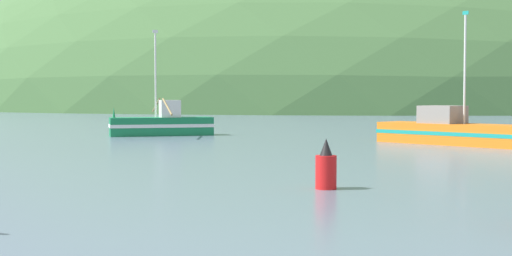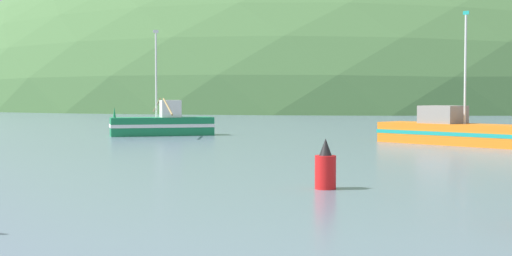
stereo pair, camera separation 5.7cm
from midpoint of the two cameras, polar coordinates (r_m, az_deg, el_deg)
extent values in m
ellipsoid|color=#47703D|center=(179.00, 7.62, 1.78)|extent=(210.00, 168.00, 80.38)
ellipsoid|color=#47703D|center=(244.17, -3.54, 2.04)|extent=(106.10, 84.88, 72.58)
cube|color=#197A47|center=(48.05, -7.63, 0.13)|extent=(7.14, 3.94, 1.25)
cube|color=white|center=(48.05, -7.63, 0.20)|extent=(7.21, 3.98, 0.22)
cone|color=#197A47|center=(47.72, -11.43, 1.25)|extent=(0.25, 0.25, 0.70)
cube|color=silver|center=(48.09, -6.96, 1.57)|extent=(1.72, 1.82, 1.17)
cylinder|color=silver|center=(47.98, -8.11, 4.27)|extent=(0.12, 0.12, 5.69)
cube|color=white|center=(48.15, -8.13, 7.80)|extent=(0.35, 0.14, 0.20)
cylinder|color=#997F4C|center=(45.10, -7.17, 1.75)|extent=(1.41, 3.90, 1.08)
cylinder|color=#997F4C|center=(50.92, -8.06, 1.85)|extent=(1.41, 3.90, 1.08)
cube|color=orange|center=(40.45, 16.08, -0.48)|extent=(8.29, 7.85, 1.17)
cube|color=teal|center=(40.45, 16.08, -0.40)|extent=(8.37, 7.93, 0.21)
cube|color=gray|center=(40.86, 15.03, 1.08)|extent=(2.92, 2.91, 0.99)
cylinder|color=silver|center=(40.19, 16.73, 4.58)|extent=(0.12, 0.12, 5.97)
cube|color=teal|center=(40.41, 16.79, 8.98)|extent=(0.29, 0.27, 0.20)
cylinder|color=red|center=(20.63, 5.76, -3.61)|extent=(0.62, 0.62, 0.99)
cone|color=black|center=(20.56, 5.77, -1.55)|extent=(0.37, 0.37, 0.50)
camera|label=1|loc=(0.03, -89.94, 0.00)|focal=49.09mm
camera|label=2|loc=(0.03, 90.06, 0.00)|focal=49.09mm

